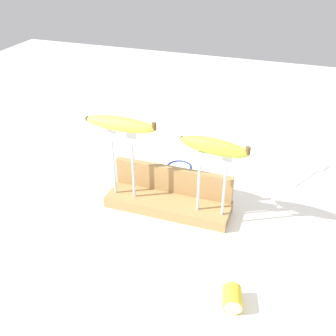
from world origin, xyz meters
The scene contains 10 objects.
ground_plane centered at (0.00, 0.00, 0.00)m, with size 3.00×3.00×0.00m, color white.
wooden_board centered at (0.00, 0.00, 0.02)m, with size 0.34×0.10×0.03m, color #A87F4C.
board_backstop centered at (0.00, 0.04, 0.07)m, with size 0.33×0.02×0.08m, color #A87F4C.
fork_stand_left centered at (-0.12, -0.02, 0.15)m, with size 0.08×0.01×0.20m.
fork_stand_right centered at (0.12, -0.02, 0.13)m, with size 0.09×0.01×0.17m.
banana_raised_left centered at (-0.12, -0.02, 0.24)m, with size 0.20×0.05×0.04m.
banana_raised_right centered at (0.12, -0.02, 0.22)m, with size 0.18×0.06×0.04m.
fork_fallen_near centered at (0.37, 0.33, 0.00)m, with size 0.10×0.17×0.01m.
banana_chunk_near centered at (0.23, -0.27, 0.02)m, with size 0.05×0.06×0.04m.
wire_coil centered at (-0.04, 0.22, 0.00)m, with size 0.08×0.08×0.01m, color #1E2DA5.
Camera 1 is at (0.29, -0.84, 0.67)m, focal length 42.98 mm.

